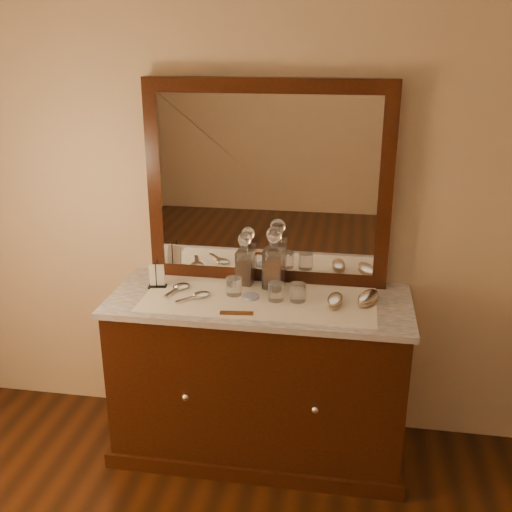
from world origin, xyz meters
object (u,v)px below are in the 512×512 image
object	(u,v)px
hand_mirror_inner	(198,295)
napkin_rack	(157,277)
comb	(237,313)
hand_mirror_outer	(179,288)
pin_dish	(251,297)
decanter_right	(274,265)
decanter_left	(245,264)
brush_near	(335,301)
mirror_frame	(268,184)
dresser_cabinet	(259,378)
brush_far	(368,298)

from	to	relation	value
hand_mirror_inner	napkin_rack	bearing A→B (deg)	157.78
comb	hand_mirror_outer	size ratio (longest dim) A/B	0.75
pin_dish	decanter_right	size ratio (longest dim) A/B	0.26
decanter_left	comb	bearing A→B (deg)	-85.58
comb	hand_mirror_inner	distance (m)	0.27
comb	brush_near	bearing A→B (deg)	15.32
napkin_rack	brush_near	distance (m)	0.89
pin_dish	decanter_left	xyz separation A→B (m)	(-0.06, 0.17, 0.10)
comb	hand_mirror_inner	bearing A→B (deg)	138.40
napkin_rack	brush_near	size ratio (longest dim) A/B	0.85
hand_mirror_outer	comb	bearing A→B (deg)	-34.91
napkin_rack	comb	bearing A→B (deg)	-29.07
decanter_left	decanter_right	xyz separation A→B (m)	(0.15, -0.02, 0.02)
mirror_frame	dresser_cabinet	bearing A→B (deg)	-90.00
dresser_cabinet	napkin_rack	xyz separation A→B (m)	(-0.52, 0.05, 0.49)
napkin_rack	brush_far	world-z (taller)	napkin_rack
napkin_rack	pin_dish	bearing A→B (deg)	-7.98
mirror_frame	hand_mirror_outer	distance (m)	0.67
dresser_cabinet	mirror_frame	xyz separation A→B (m)	(0.00, 0.25, 0.94)
dresser_cabinet	brush_far	world-z (taller)	brush_far
mirror_frame	comb	size ratio (longest dim) A/B	7.98
comb	brush_far	world-z (taller)	brush_far
pin_dish	napkin_rack	world-z (taller)	napkin_rack
dresser_cabinet	brush_far	xyz separation A→B (m)	(0.51, 0.02, 0.47)
mirror_frame	hand_mirror_outer	size ratio (longest dim) A/B	5.98
napkin_rack	hand_mirror_inner	size ratio (longest dim) A/B	0.79
mirror_frame	brush_far	size ratio (longest dim) A/B	6.31
brush_far	hand_mirror_inner	size ratio (longest dim) A/B	1.10
brush_near	brush_far	world-z (taller)	brush_far
napkin_rack	decanter_left	world-z (taller)	decanter_left
napkin_rack	mirror_frame	bearing A→B (deg)	19.99
dresser_cabinet	hand_mirror_inner	distance (m)	0.54
comb	decanter_right	world-z (taller)	decanter_right
dresser_cabinet	brush_near	xyz separation A→B (m)	(0.36, -0.03, 0.47)
dresser_cabinet	decanter_left	xyz separation A→B (m)	(-0.10, 0.16, 0.55)
mirror_frame	pin_dish	distance (m)	0.55
decanter_right	hand_mirror_outer	size ratio (longest dim) A/B	1.56
dresser_cabinet	decanter_left	distance (m)	0.58
pin_dish	comb	bearing A→B (deg)	-99.79
decanter_right	brush_near	bearing A→B (deg)	-27.95
dresser_cabinet	napkin_rack	distance (m)	0.72
hand_mirror_outer	hand_mirror_inner	size ratio (longest dim) A/B	1.16
decanter_right	hand_mirror_inner	size ratio (longest dim) A/B	1.80
dresser_cabinet	hand_mirror_inner	world-z (taller)	hand_mirror_inner
pin_dish	hand_mirror_outer	world-z (taller)	hand_mirror_outer
dresser_cabinet	hand_mirror_inner	xyz separation A→B (m)	(-0.29, -0.04, 0.45)
comb	decanter_left	size ratio (longest dim) A/B	0.56
napkin_rack	decanter_right	size ratio (longest dim) A/B	0.44
decanter_right	decanter_left	bearing A→B (deg)	171.54
dresser_cabinet	hand_mirror_outer	distance (m)	0.61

